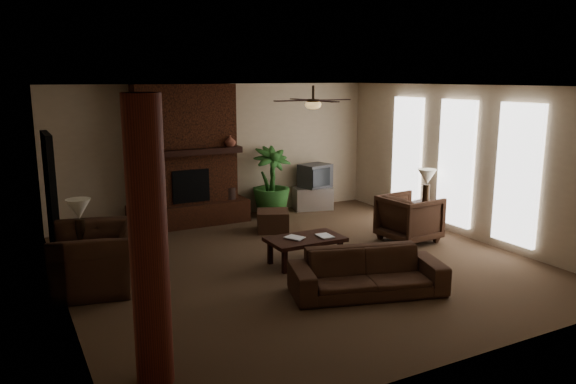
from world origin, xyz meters
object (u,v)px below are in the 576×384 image
armchair_left (96,248)px  coffee_table (305,241)px  side_table_left (83,260)px  lamp_left (79,212)px  armchair_right (410,216)px  lamp_right (427,179)px  sofa (368,265)px  floor_plant (271,197)px  tv_stand (313,198)px  ottoman (273,221)px  side_table_right (425,216)px  floor_vase (229,199)px  log_column (149,245)px

armchair_left → coffee_table: armchair_left is taller
side_table_left → lamp_left: bearing=-90.0°
armchair_right → armchair_left: bearing=81.8°
armchair_left → lamp_right: bearing=102.8°
sofa → side_table_left: (-3.37, 2.49, -0.13)m
floor_plant → lamp_right: size_ratio=2.28×
sofa → coffee_table: sofa is taller
sofa → tv_stand: bearing=84.8°
armchair_left → ottoman: (3.50, 1.48, -0.38)m
floor_plant → lamp_left: size_ratio=2.28×
floor_plant → side_table_right: floor_plant is taller
ottoman → lamp_right: 3.08m
armchair_right → floor_vase: 3.76m
armchair_right → lamp_left: bearing=76.6°
lamp_left → lamp_right: (6.29, -0.34, 0.00)m
side_table_left → lamp_left: size_ratio=0.85×
sofa → log_column: bearing=-147.8°
coffee_table → floor_plant: bearing=73.5°
ottoman → floor_plant: floor_plant is taller
lamp_left → side_table_right: lamp_left is taller
armchair_right → ottoman: (-1.90, 1.76, -0.27)m
tv_stand → lamp_left: bearing=-143.3°
coffee_table → side_table_left: bearing=162.8°
ottoman → floor_vase: floor_vase is taller
log_column → armchair_left: log_column is taller
tv_stand → lamp_right: lamp_right is taller
log_column → coffee_table: bearing=38.0°
lamp_right → side_table_left: bearing=176.8°
armchair_right → coffee_table: armchair_right is taller
tv_stand → side_table_right: 2.74m
armchair_right → log_column: bearing=110.5°
side_table_left → lamp_right: 6.34m
tv_stand → lamp_left: (-5.23, -2.19, 0.75)m
tv_stand → sofa: bearing=-97.8°
ottoman → floor_plant: size_ratio=0.40×
sofa → armchair_right: armchair_right is taller
floor_vase → lamp_right: lamp_right is taller
lamp_right → coffee_table: bearing=-168.1°
armchair_left → tv_stand: bearing=129.1°
lamp_left → side_table_right: bearing=-3.1°
armchair_left → lamp_right: size_ratio=2.06×
ottoman → armchair_right: bearing=-42.8°
sofa → coffee_table: size_ratio=1.74×
floor_vase → floor_plant: bearing=-6.6°
lamp_right → tv_stand: bearing=112.6°
ottoman → lamp_left: bearing=-165.0°
ottoman → lamp_left: size_ratio=0.92×
log_column → coffee_table: 3.99m
ottoman → floor_vase: 1.31m
armchair_right → floor_plant: armchair_right is taller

